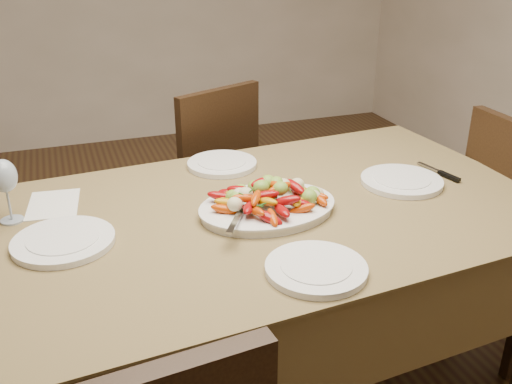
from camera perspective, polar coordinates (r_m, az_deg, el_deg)
The scene contains 12 objects.
dining_table at distance 1.94m, azimuth 0.00°, elevation -11.97°, with size 1.84×1.04×0.76m, color brown.
chair_far at distance 2.67m, azimuth -6.14°, elevation 1.01°, with size 0.42×0.42×0.95m, color black, non-canonical shape.
serving_platter at distance 1.72m, azimuth 1.16°, elevation -1.73°, with size 0.41×0.31×0.02m, color white.
roasted_vegetables at distance 1.70m, azimuth 1.17°, elevation 0.00°, with size 0.34×0.23×0.09m, color maroon, non-canonical shape.
serving_spoon at distance 1.65m, azimuth -0.32°, elevation -1.50°, with size 0.28×0.06×0.03m, color #9EA0A8, non-canonical shape.
plate_left at distance 1.64m, azimuth -18.69°, elevation -4.70°, with size 0.27×0.27×0.02m, color white.
plate_right at distance 1.98m, azimuth 14.35°, elevation 1.05°, with size 0.27×0.27×0.02m, color white.
plate_far at distance 2.07m, azimuth -3.42°, elevation 2.80°, with size 0.25×0.25×0.02m, color white.
plate_near at distance 1.44m, azimuth 6.03°, elevation -7.65°, with size 0.26×0.26×0.02m, color white.
wine_glass at distance 1.78m, azimuth -23.71°, elevation 0.24°, with size 0.08×0.08×0.20m, color #8C99A5, non-canonical shape.
menu_card at distance 1.89m, azimuth -19.60°, elevation -1.15°, with size 0.15×0.21×0.00m, color silver.
table_knife at distance 2.10m, azimuth 17.92°, elevation 1.84°, with size 0.02×0.20×0.01m, color #9EA0A8, non-canonical shape.
Camera 1 is at (-0.28, -1.52, 1.53)m, focal length 40.00 mm.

